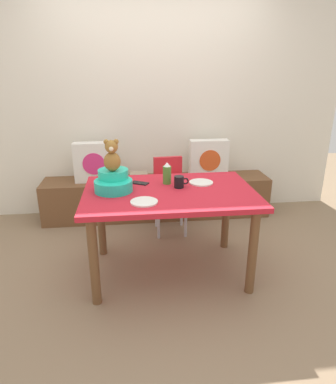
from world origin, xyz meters
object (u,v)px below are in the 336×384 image
(pillow_floral_right, at_px, (209,159))
(book_stack, at_px, (139,176))
(coffee_mug, at_px, (179,182))
(cell_phone, at_px, (140,183))
(dinner_plate_far, at_px, (201,182))
(infant_seat_teal, at_px, (113,182))
(pillow_floral_left, at_px, (94,162))
(dining_table, at_px, (169,202))
(dinner_plate_near, at_px, (144,202))
(highchair, at_px, (170,185))
(ketchup_bottle, at_px, (167,174))
(teddy_bear, at_px, (112,156))

(pillow_floral_right, bearing_deg, book_stack, 178.51)
(coffee_mug, bearing_deg, cell_phone, 156.11)
(dinner_plate_far, height_order, cell_phone, dinner_plate_far)
(coffee_mug, bearing_deg, infant_seat_teal, -179.09)
(pillow_floral_left, bearing_deg, dining_table, -59.55)
(pillow_floral_left, height_order, dinner_plate_near, pillow_floral_left)
(pillow_floral_right, bearing_deg, infant_seat_teal, -132.42)
(pillow_floral_left, relative_size, coffee_mug, 3.67)
(highchair, xyz_separation_m, cell_phone, (-0.33, -0.57, 0.22))
(infant_seat_teal, bearing_deg, cell_phone, 34.95)
(dinner_plate_far, bearing_deg, pillow_floral_right, 73.48)
(highchair, relative_size, dinner_plate_near, 3.95)
(coffee_mug, distance_m, cell_phone, 0.35)
(pillow_floral_left, height_order, book_stack, pillow_floral_left)
(pillow_floral_right, bearing_deg, ketchup_bottle, -120.56)
(ketchup_bottle, distance_m, dinner_plate_far, 0.30)
(infant_seat_teal, relative_size, dinner_plate_far, 1.65)
(pillow_floral_right, height_order, infant_seat_teal, same)
(pillow_floral_left, distance_m, pillow_floral_right, 1.29)
(pillow_floral_right, relative_size, dinner_plate_near, 2.20)
(teddy_bear, xyz_separation_m, ketchup_bottle, (0.44, 0.12, -0.19))
(highchair, distance_m, ketchup_bottle, 0.68)
(pillow_floral_left, height_order, highchair, pillow_floral_left)
(dining_table, relative_size, dinner_plate_near, 6.78)
(pillow_floral_right, xyz_separation_m, ketchup_bottle, (-0.60, -1.01, 0.15))
(book_stack, xyz_separation_m, cell_phone, (-0.02, -1.00, 0.25))
(book_stack, relative_size, dinner_plate_near, 1.00)
(infant_seat_teal, xyz_separation_m, dinner_plate_near, (0.23, -0.29, -0.07))
(highchair, xyz_separation_m, dinner_plate_far, (0.19, -0.62, 0.22))
(book_stack, relative_size, dinner_plate_far, 1.00)
(infant_seat_teal, xyz_separation_m, coffee_mug, (0.53, 0.01, -0.02))
(teddy_bear, relative_size, coffee_mug, 2.08)
(pillow_floral_left, xyz_separation_m, pillow_floral_right, (1.29, 0.00, 0.00))
(dinner_plate_far, relative_size, cell_phone, 1.39)
(highchair, xyz_separation_m, ketchup_bottle, (-0.10, -0.60, 0.31))
(coffee_mug, height_order, dinner_plate_near, coffee_mug)
(pillow_floral_left, relative_size, ketchup_bottle, 2.38)
(book_stack, bearing_deg, dinner_plate_far, -64.71)
(dining_table, bearing_deg, book_stack, 99.93)
(infant_seat_teal, xyz_separation_m, teddy_bear, (0.00, -0.00, 0.21))
(ketchup_bottle, xyz_separation_m, dinner_plate_near, (-0.21, -0.41, -0.08))
(pillow_floral_left, xyz_separation_m, cell_phone, (0.47, -0.98, 0.06))
(ketchup_bottle, bearing_deg, pillow_floral_left, 124.43)
(book_stack, distance_m, dining_table, 1.23)
(ketchup_bottle, bearing_deg, dinner_plate_far, -4.48)
(dining_table, height_order, cell_phone, cell_phone)
(infant_seat_teal, height_order, cell_phone, infant_seat_teal)
(pillow_floral_left, height_order, dinner_plate_far, pillow_floral_left)
(ketchup_bottle, height_order, cell_phone, ketchup_bottle)
(infant_seat_teal, bearing_deg, book_stack, 78.79)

